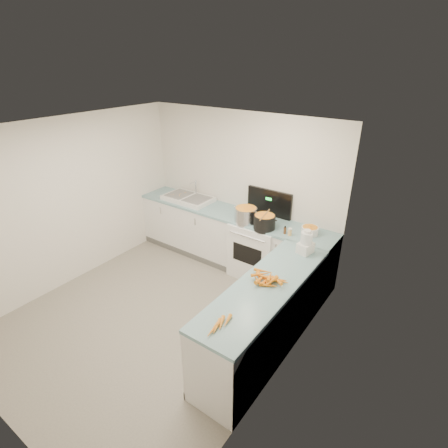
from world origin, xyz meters
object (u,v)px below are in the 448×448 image
Objects in this scene: black_pot at (264,222)px; extract_bottle at (285,231)px; sink at (188,198)px; spice_jar at (290,232)px; steel_pot at (246,215)px; food_processor at (306,243)px; stove at (258,247)px; mixing_bowl at (310,231)px.

black_pot is 0.33m from extract_bottle.
sink is 2.04m from spice_jar.
steel_pot is 3.55× the size of extract_bottle.
extract_bottle is 0.57m from food_processor.
stove is 1.58× the size of sink.
extract_bottle reaches higher than spice_jar.
spice_jar is at bearing -4.92° from sink.
extract_bottle is at bearing 176.89° from spice_jar.
black_pot is at bearing -161.52° from mixing_bowl.
sink is 2.46m from food_processor.
sink is at bearing -179.47° from mixing_bowl.
black_pot is (0.34, -0.03, -0.01)m from steel_pot.
steel_pot is 1.17m from food_processor.
mixing_bowl is 0.55m from food_processor.
steel_pot is at bearing -169.42° from mixing_bowl.
food_processor reaches higher than steel_pot.
black_pot reaches higher than extract_bottle.
food_processor is at bearing -11.74° from sink.
food_processor is at bearing -17.01° from steel_pot.
black_pot is (1.63, -0.19, 0.06)m from sink.
mixing_bowl is (2.25, 0.02, 0.02)m from sink.
food_processor is (0.16, -0.52, 0.08)m from mixing_bowl.
stove is 4.28× the size of black_pot.
sink is 8.94× the size of extract_bottle.
steel_pot is 0.67m from extract_bottle.
sink is 2.25m from mixing_bowl.
stove reaches higher than steel_pot.
steel_pot is 0.98m from mixing_bowl.
stove reaches higher than extract_bottle.
stove is 0.80m from spice_jar.
sink is 3.55× the size of mixing_bowl.
spice_jar is at bearing 138.91° from food_processor.
food_processor is at bearing -36.02° from extract_bottle.
extract_bottle is (0.67, -0.01, -0.06)m from steel_pot.
stove reaches higher than sink.
sink is at bearing 173.47° from black_pot.
steel_pot is at bearing 178.95° from extract_bottle.
food_processor is (0.96, -0.49, 0.61)m from stove.
black_pot is 3.40× the size of spice_jar.
stove is 3.98× the size of steel_pot.
sink is at bearing 168.26° from food_processor.
stove is 0.96m from mixing_bowl.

